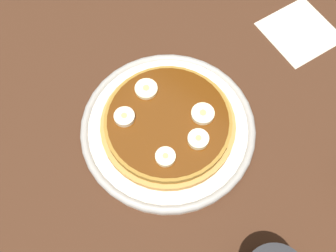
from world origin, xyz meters
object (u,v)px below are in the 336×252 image
plate (168,129)px  banana_slice_1 (124,117)px  banana_slice_3 (200,137)px  banana_slice_4 (203,114)px  banana_slice_2 (165,157)px  banana_slice_0 (146,89)px  napkin (300,31)px  pancake_stack (167,123)px

plate → banana_slice_1: size_ratio=8.70×
plate → banana_slice_3: banana_slice_3 is taller
banana_slice_4 → banana_slice_1: bearing=-139.7°
banana_slice_2 → banana_slice_3: 5.51cm
banana_slice_0 → banana_slice_4: 9.05cm
plate → napkin: size_ratio=2.34×
banana_slice_1 → plate: bearing=35.6°
plate → banana_slice_0: bearing=161.0°
banana_slice_2 → banana_slice_4: 8.35cm
plate → banana_slice_3: bearing=4.0°
banana_slice_2 → banana_slice_3: size_ratio=0.94×
banana_slice_1 → banana_slice_3: size_ratio=1.00×
banana_slice_1 → banana_slice_2: 8.32cm
banana_slice_2 → banana_slice_0: bearing=142.6°
banana_slice_3 → banana_slice_4: (-1.79, 3.21, -0.05)cm
banana_slice_1 → napkin: (11.21, 31.92, -4.31)cm
napkin → pancake_stack: bearing=-102.8°
pancake_stack → banana_slice_4: banana_slice_4 is taller
banana_slice_0 → napkin: 29.25cm
banana_slice_2 → banana_slice_3: same height
pancake_stack → banana_slice_0: size_ratio=5.88×
banana_slice_1 → banana_slice_4: size_ratio=0.89×
banana_slice_0 → banana_slice_4: (8.89, 1.70, 0.05)cm
banana_slice_2 → banana_slice_4: bearing=88.7°
banana_slice_3 → banana_slice_4: size_ratio=0.89×
plate → napkin: (6.24, 28.35, -0.98)cm
banana_slice_0 → banana_slice_4: banana_slice_4 is taller
banana_slice_2 → napkin: (2.98, 33.13, -4.26)cm
banana_slice_1 → banana_slice_3: same height
plate → pancake_stack: (-0.21, -0.05, 1.77)cm
banana_slice_4 → napkin: (2.80, 24.78, -4.27)cm
plate → banana_slice_2: (3.25, -4.78, 3.28)cm
banana_slice_3 → napkin: bearing=87.9°
banana_slice_1 → banana_slice_2: bearing=-8.4°
banana_slice_0 → banana_slice_3: size_ratio=1.13×
banana_slice_1 → napkin: banana_slice_1 is taller
pancake_stack → banana_slice_2: 6.05cm
banana_slice_1 → banana_slice_2: (8.23, -1.21, -0.05)cm
pancake_stack → banana_slice_0: 5.78cm
banana_slice_2 → banana_slice_4: size_ratio=0.84×
banana_slice_0 → napkin: banana_slice_0 is taller
banana_slice_3 → napkin: size_ratio=0.27×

